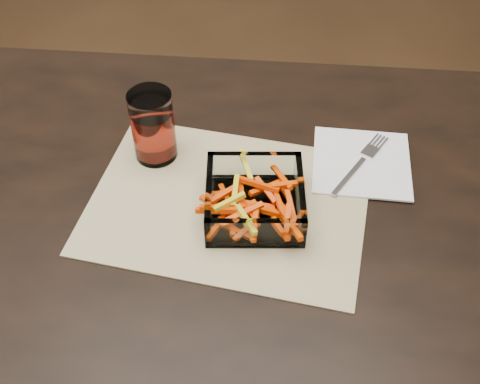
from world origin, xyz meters
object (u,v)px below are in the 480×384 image
object	(u,v)px
glass_bowl	(255,201)
fork	(361,162)
tumbler	(153,128)
dining_table	(189,252)

from	to	relation	value
glass_bowl	fork	world-z (taller)	glass_bowl
glass_bowl	fork	size ratio (longest dim) A/B	1.02
tumbler	fork	bearing A→B (deg)	0.86
dining_table	glass_bowl	bearing A→B (deg)	12.42
dining_table	glass_bowl	world-z (taller)	glass_bowl
glass_bowl	tumbler	world-z (taller)	tumbler
dining_table	tumbler	distance (m)	0.22
glass_bowl	fork	bearing A→B (deg)	35.03
fork	tumbler	bearing A→B (deg)	-148.10
dining_table	fork	world-z (taller)	fork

